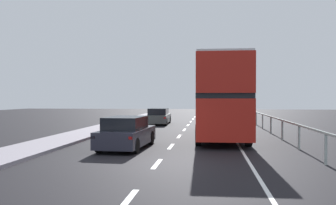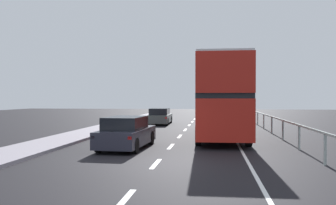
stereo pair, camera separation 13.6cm
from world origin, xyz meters
TOP-DOWN VIEW (x-y plane):
  - ground_plane at (0.00, 0.00)m, footprint 75.34×120.00m
  - lane_paint_markings at (1.99, 8.78)m, footprint 3.28×46.00m
  - bridge_side_railing at (5.63, 9.00)m, footprint 0.10×42.00m
  - double_decker_bus_red at (2.34, 8.05)m, footprint 2.78×10.11m
  - hatchback_car_near at (-1.89, 3.27)m, footprint 1.93×4.33m
  - sedan_car_ahead at (-2.58, 17.71)m, footprint 1.86×4.61m

SIDE VIEW (x-z plane):
  - ground_plane at x=0.00m, z-range -0.10..0.00m
  - lane_paint_markings at x=1.99m, z-range 0.00..0.01m
  - sedan_car_ahead at x=-2.58m, z-range -0.03..1.35m
  - hatchback_car_near at x=-1.89m, z-range -0.03..1.39m
  - bridge_side_railing at x=5.63m, z-range 0.34..1.44m
  - double_decker_bus_red at x=2.34m, z-range 0.15..4.50m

